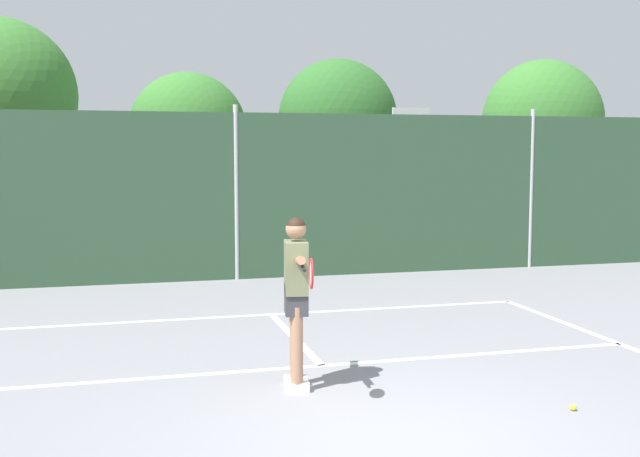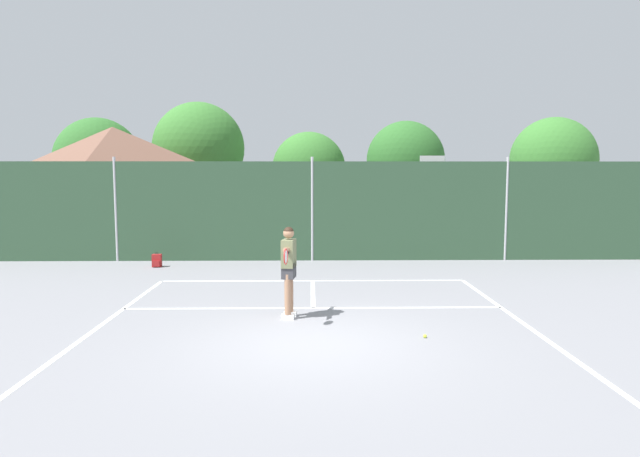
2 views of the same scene
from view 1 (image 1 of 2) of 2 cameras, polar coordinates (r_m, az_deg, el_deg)
name	(u,v)px [view 1 (image 1 of 2)]	position (r m, az deg, el deg)	size (l,w,h in m)	color
ground_plane	(394,440)	(7.19, 5.43, -15.13)	(120.00, 120.00, 0.00)	gray
court_markings	(371,416)	(7.76, 3.73, -13.50)	(8.30, 11.10, 0.01)	white
chainlink_fence	(236,196)	(15.50, -6.15, 2.34)	(26.09, 0.09, 3.45)	#2D4C33
basketball_hoop	(410,161)	(18.41, 6.58, 4.91)	(0.90, 0.67, 3.55)	#284CB2
treeline_backdrop	(181,115)	(23.86, -10.12, 8.16)	(26.16, 3.93, 6.30)	brown
tennis_player	(296,287)	(8.31, -1.74, -4.30)	(0.32, 1.44, 1.85)	silver
tennis_ball	(573,407)	(8.27, 18.02, -12.33)	(0.07, 0.07, 0.07)	#CCE033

